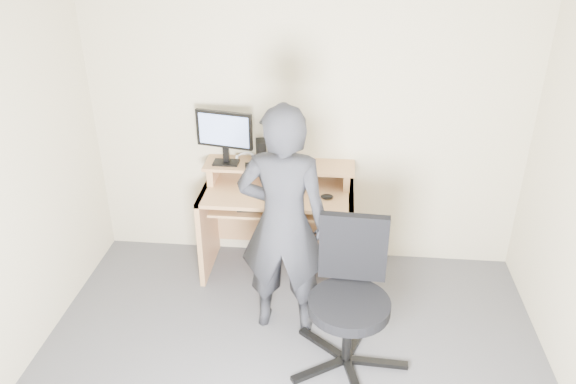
% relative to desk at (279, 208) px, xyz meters
% --- Properties ---
extents(back_wall, '(3.50, 0.02, 2.50)m').
position_rel_desk_xyz_m(back_wall, '(0.20, 0.22, 0.70)').
color(back_wall, beige).
rests_on(back_wall, ground).
extents(desk, '(1.20, 0.60, 0.91)m').
position_rel_desk_xyz_m(desk, '(0.00, 0.00, 0.00)').
color(desk, tan).
rests_on(desk, ground).
extents(monitor, '(0.46, 0.13, 0.44)m').
position_rel_desk_xyz_m(monitor, '(-0.43, 0.04, 0.62)').
color(monitor, black).
rests_on(monitor, desk).
extents(external_drive, '(0.10, 0.14, 0.20)m').
position_rel_desk_xyz_m(external_drive, '(-0.14, 0.07, 0.46)').
color(external_drive, black).
rests_on(external_drive, desk).
extents(travel_mug, '(0.10, 0.10, 0.18)m').
position_rel_desk_xyz_m(travel_mug, '(-0.01, 0.07, 0.45)').
color(travel_mug, silver).
rests_on(travel_mug, desk).
extents(smartphone, '(0.11, 0.15, 0.01)m').
position_rel_desk_xyz_m(smartphone, '(0.21, 0.05, 0.37)').
color(smartphone, black).
rests_on(smartphone, desk).
extents(charger, '(0.05, 0.05, 0.03)m').
position_rel_desk_xyz_m(charger, '(-0.24, -0.01, 0.38)').
color(charger, black).
rests_on(charger, desk).
extents(headphones, '(0.17, 0.17, 0.06)m').
position_rel_desk_xyz_m(headphones, '(-0.28, 0.15, 0.37)').
color(headphones, silver).
rests_on(headphones, desk).
extents(keyboard, '(0.47, 0.22, 0.03)m').
position_rel_desk_xyz_m(keyboard, '(-0.07, -0.17, 0.12)').
color(keyboard, black).
rests_on(keyboard, desk).
extents(mouse, '(0.10, 0.07, 0.04)m').
position_rel_desk_xyz_m(mouse, '(0.39, -0.18, 0.22)').
color(mouse, black).
rests_on(mouse, desk).
extents(office_chair, '(0.77, 0.80, 1.00)m').
position_rel_desk_xyz_m(office_chair, '(0.58, -1.05, -0.00)').
color(office_chair, black).
rests_on(office_chair, ground).
extents(person, '(0.64, 0.44, 1.70)m').
position_rel_desk_xyz_m(person, '(0.12, -0.74, 0.30)').
color(person, black).
rests_on(person, ground).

